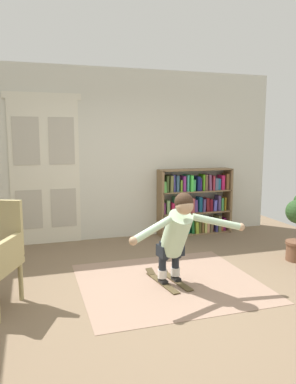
{
  "coord_description": "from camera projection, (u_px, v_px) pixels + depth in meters",
  "views": [
    {
      "loc": [
        -1.32,
        -3.72,
        1.76
      ],
      "look_at": [
        0.11,
        0.84,
        1.05
      ],
      "focal_mm": 34.91,
      "sensor_mm": 36.0,
      "label": 1
    }
  ],
  "objects": [
    {
      "name": "back_wall",
      "position": [
        111.0,
        155.0,
        6.4
      ],
      "size": [
        6.0,
        0.1,
        2.9
      ],
      "primitive_type": "cube",
      "color": "beige",
      "rests_on": "ground"
    },
    {
      "name": "ground_plane",
      "position": [
        161.0,
        296.0,
        4.16
      ],
      "size": [
        7.2,
        7.2,
        0.0
      ],
      "primitive_type": "plane",
      "color": "#78634B"
    },
    {
      "name": "skis_pair",
      "position": [
        168.0,
        280.0,
        4.57
      ],
      "size": [
        0.37,
        0.77,
        0.07
      ],
      "color": "brown",
      "rests_on": "rug"
    },
    {
      "name": "bookshelf",
      "position": [
        194.0,
        203.0,
        6.77
      ],
      "size": [
        1.37,
        0.3,
        1.18
      ],
      "color": "#7E6445",
      "rests_on": "ground"
    },
    {
      "name": "double_door",
      "position": [
        45.0,
        170.0,
        6.05
      ],
      "size": [
        1.22,
        0.05,
        2.45
      ],
      "color": "silver",
      "rests_on": "ground"
    },
    {
      "name": "rug",
      "position": [
        169.0,
        282.0,
        4.55
      ],
      "size": [
        2.13,
        1.92,
        0.01
      ],
      "primitive_type": "cube",
      "color": "#987965",
      "rests_on": "ground"
    },
    {
      "name": "person_skier",
      "position": [
        177.0,
        232.0,
        4.28
      ],
      "size": [
        1.44,
        0.74,
        1.08
      ],
      "color": "white",
      "rests_on": "skis_pair"
    }
  ]
}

